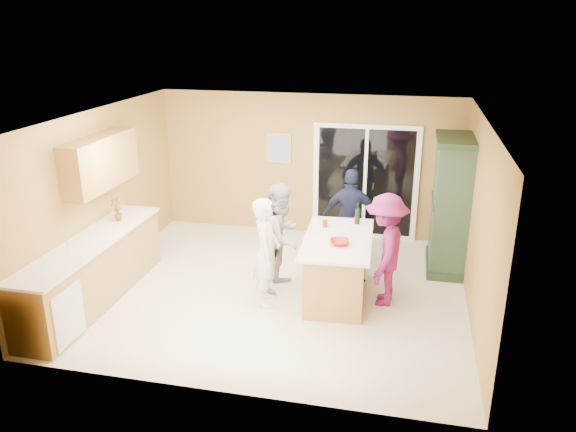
% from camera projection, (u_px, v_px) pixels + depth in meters
% --- Properties ---
extents(floor, '(5.50, 5.50, 0.00)m').
position_uv_depth(floor, '(277.00, 290.00, 8.41)').
color(floor, white).
rests_on(floor, ground).
extents(ceiling, '(5.50, 5.00, 0.10)m').
position_uv_depth(ceiling, '(276.00, 116.00, 7.55)').
color(ceiling, silver).
rests_on(ceiling, wall_back).
extents(wall_back, '(5.50, 0.10, 2.60)m').
position_uv_depth(wall_back, '(308.00, 165.00, 10.28)').
color(wall_back, tan).
rests_on(wall_back, ground).
extents(wall_front, '(5.50, 0.10, 2.60)m').
position_uv_depth(wall_front, '(218.00, 284.00, 5.68)').
color(wall_front, tan).
rests_on(wall_front, ground).
extents(wall_left, '(0.10, 5.00, 2.60)m').
position_uv_depth(wall_left, '(101.00, 195.00, 8.54)').
color(wall_left, tan).
rests_on(wall_left, ground).
extents(wall_right, '(0.10, 5.00, 2.60)m').
position_uv_depth(wall_right, '(478.00, 222.00, 7.42)').
color(wall_right, tan).
rests_on(wall_right, ground).
extents(left_cabinet_run, '(0.65, 3.05, 1.24)m').
position_uv_depth(left_cabinet_run, '(88.00, 276.00, 7.79)').
color(left_cabinet_run, '#AA7D42').
rests_on(left_cabinet_run, floor).
extents(upper_cabinets, '(0.35, 1.60, 0.75)m').
position_uv_depth(upper_cabinets, '(100.00, 162.00, 8.13)').
color(upper_cabinets, '#AA7D42').
rests_on(upper_cabinets, wall_left).
extents(sliding_door, '(1.90, 0.07, 2.10)m').
position_uv_depth(sliding_door, '(365.00, 182.00, 10.12)').
color(sliding_door, white).
rests_on(sliding_door, floor).
extents(framed_picture, '(0.46, 0.04, 0.56)m').
position_uv_depth(framed_picture, '(279.00, 148.00, 10.27)').
color(framed_picture, tan).
rests_on(framed_picture, wall_back).
extents(kitchen_island, '(1.03, 1.79, 0.92)m').
position_uv_depth(kitchen_island, '(337.00, 269.00, 8.07)').
color(kitchen_island, '#AA7D42').
rests_on(kitchen_island, floor).
extents(green_hutch, '(0.62, 1.18, 2.16)m').
position_uv_depth(green_hutch, '(451.00, 206.00, 8.82)').
color(green_hutch, '#233923').
rests_on(green_hutch, floor).
extents(woman_white, '(0.46, 0.62, 1.56)m').
position_uv_depth(woman_white, '(266.00, 252.00, 7.78)').
color(woman_white, silver).
rests_on(woman_white, floor).
extents(woman_grey, '(0.78, 0.91, 1.61)m').
position_uv_depth(woman_grey, '(282.00, 237.00, 8.26)').
color(woman_grey, '#B0B0B3').
rests_on(woman_grey, floor).
extents(woman_navy, '(0.95, 0.41, 1.61)m').
position_uv_depth(woman_navy, '(351.00, 218.00, 9.06)').
color(woman_navy, '#1A2139').
rests_on(woman_navy, floor).
extents(woman_magenta, '(0.68, 1.08, 1.61)m').
position_uv_depth(woman_magenta, '(385.00, 250.00, 7.79)').
color(woman_magenta, '#7B1A5D').
rests_on(woman_magenta, floor).
extents(serving_bowl, '(0.29, 0.29, 0.07)m').
position_uv_depth(serving_bowl, '(339.00, 242.00, 7.68)').
color(serving_bowl, '#AD1F13').
rests_on(serving_bowl, kitchen_island).
extents(tulip_vase, '(0.20, 0.14, 0.37)m').
position_uv_depth(tulip_vase, '(117.00, 209.00, 8.46)').
color(tulip_vase, '#B51412').
rests_on(tulip_vase, left_cabinet_run).
extents(tumbler_near, '(0.10, 0.10, 0.11)m').
position_uv_depth(tumbler_near, '(325.00, 224.00, 8.31)').
color(tumbler_near, '#AD1F13').
rests_on(tumbler_near, kitchen_island).
extents(tumbler_far, '(0.08, 0.08, 0.10)m').
position_uv_depth(tumbler_far, '(356.00, 220.00, 8.46)').
color(tumbler_far, '#AD1F13').
rests_on(tumbler_far, kitchen_island).
extents(wine_bottle, '(0.08, 0.08, 0.33)m').
position_uv_depth(wine_bottle, '(358.00, 216.00, 8.42)').
color(wine_bottle, black).
rests_on(wine_bottle, kitchen_island).
extents(white_plate, '(0.27, 0.27, 0.01)m').
position_uv_depth(white_plate, '(333.00, 225.00, 8.38)').
color(white_plate, silver).
rests_on(white_plate, kitchen_island).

